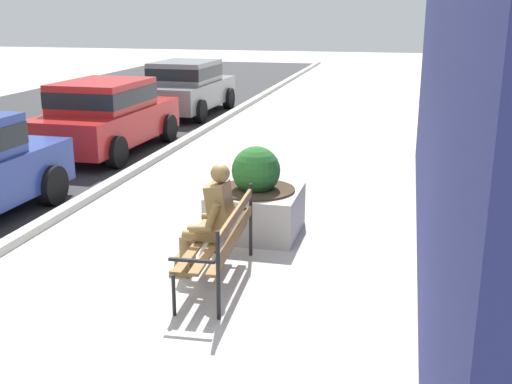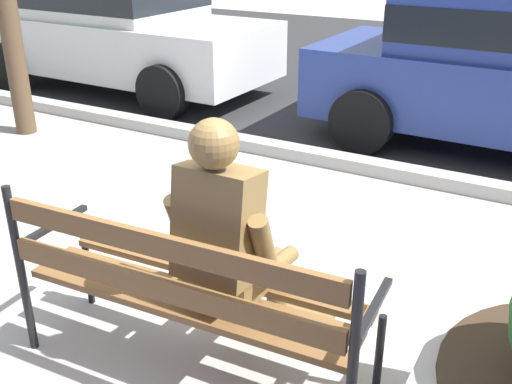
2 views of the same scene
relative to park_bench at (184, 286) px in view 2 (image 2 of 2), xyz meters
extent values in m
plane|color=#ADA8A0|center=(-0.11, 0.17, -0.54)|extent=(80.00, 80.00, 0.00)
cube|color=#2D2D30|center=(-0.11, 7.67, -0.54)|extent=(60.00, 9.00, 0.01)
cube|color=#B2AFA8|center=(-0.11, 3.07, -0.48)|extent=(60.00, 0.20, 0.12)
cube|color=brown|center=(0.00, -0.07, -0.09)|extent=(1.70, 0.21, 0.04)
cube|color=brown|center=(-0.01, 0.11, -0.09)|extent=(1.70, 0.21, 0.04)
cube|color=brown|center=(-0.02, 0.29, -0.09)|extent=(1.70, 0.21, 0.04)
cube|color=brown|center=(0.01, -0.16, 0.08)|extent=(1.70, 0.13, 0.11)
cube|color=brown|center=(0.01, -0.16, 0.30)|extent=(1.70, 0.13, 0.11)
cylinder|color=black|center=(-0.90, 0.26, -0.32)|extent=(0.04, 0.04, 0.45)
cylinder|color=black|center=(-0.87, -0.21, -0.07)|extent=(0.04, 0.04, 0.95)
cube|color=black|center=(-0.88, 0.06, 0.08)|extent=(0.06, 0.48, 0.03)
cylinder|color=black|center=(0.86, 0.36, -0.32)|extent=(0.04, 0.04, 0.45)
cylinder|color=black|center=(0.89, -0.11, -0.07)|extent=(0.04, 0.04, 0.95)
cube|color=black|center=(0.87, 0.16, 0.08)|extent=(0.06, 0.48, 0.03)
cube|color=olive|center=(0.16, 0.17, 0.02)|extent=(0.34, 0.32, 0.16)
cube|color=olive|center=(0.16, 0.07, 0.34)|extent=(0.36, 0.29, 0.55)
sphere|color=olive|center=(0.16, 0.06, 0.72)|extent=(0.22, 0.22, 0.22)
cylinder|color=olive|center=(-0.06, 0.09, 0.29)|extent=(0.09, 0.18, 0.29)
cylinder|color=olive|center=(-0.08, 0.23, 0.12)|extent=(0.08, 0.27, 0.10)
cylinder|color=olive|center=(0.38, 0.09, 0.29)|extent=(0.09, 0.18, 0.29)
cylinder|color=olive|center=(0.38, 0.23, 0.12)|extent=(0.08, 0.27, 0.10)
cylinder|color=olive|center=(0.06, 0.31, -0.02)|extent=(0.13, 0.36, 0.14)
cylinder|color=olive|center=(0.06, 0.49, -0.29)|extent=(0.11, 0.11, 0.50)
cube|color=olive|center=(0.06, 0.55, -0.51)|extent=(0.11, 0.24, 0.07)
cylinder|color=olive|center=(0.24, 0.31, -0.02)|extent=(0.13, 0.36, 0.14)
cylinder|color=olive|center=(0.24, 0.49, -0.29)|extent=(0.11, 0.11, 0.50)
cube|color=olive|center=(0.24, 0.55, -0.51)|extent=(0.11, 0.24, 0.07)
cube|color=olive|center=(0.37, 0.59, -0.46)|extent=(0.28, 0.18, 0.16)
cylinder|color=brown|center=(-3.82, 2.35, 0.84)|extent=(0.21, 0.21, 2.76)
cube|color=silver|center=(-4.11, 4.37, 0.07)|extent=(4.14, 1.79, 0.70)
cylinder|color=black|center=(-2.76, 5.19, -0.22)|extent=(0.64, 0.23, 0.64)
cylinder|color=black|center=(-2.80, 3.49, -0.22)|extent=(0.64, 0.23, 0.64)
cylinder|color=black|center=(-5.42, 5.25, -0.22)|extent=(0.64, 0.23, 0.64)
cylinder|color=black|center=(-5.46, 3.55, -0.22)|extent=(0.64, 0.23, 0.64)
cylinder|color=black|center=(-0.36, 5.25, -0.22)|extent=(0.64, 0.23, 0.64)
cylinder|color=black|center=(-0.40, 3.55, -0.22)|extent=(0.64, 0.23, 0.64)
camera|label=1|loc=(-6.48, -1.93, 2.51)|focal=44.62mm
camera|label=2|loc=(1.47, -1.93, 1.56)|focal=42.31mm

